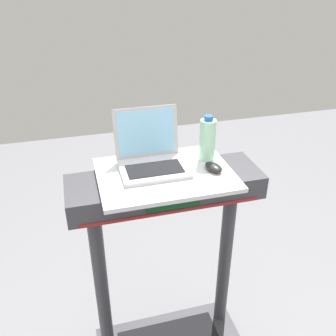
% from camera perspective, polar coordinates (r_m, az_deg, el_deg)
% --- Properties ---
extents(desk_board, '(0.61, 0.45, 0.02)m').
position_cam_1_polar(desk_board, '(1.70, -0.44, -0.98)').
color(desk_board, silver).
rests_on(desk_board, treadmill_base).
extents(laptop, '(0.31, 0.29, 0.25)m').
position_cam_1_polar(laptop, '(1.73, -2.57, 1.77)').
color(laptop, '#B7B7BC').
rests_on(laptop, desk_board).
extents(computer_mouse, '(0.09, 0.11, 0.03)m').
position_cam_1_polar(computer_mouse, '(1.72, 6.93, 0.12)').
color(computer_mouse, black).
rests_on(computer_mouse, desk_board).
extents(water_bottle, '(0.08, 0.08, 0.22)m').
position_cam_1_polar(water_bottle, '(1.78, 6.03, 4.35)').
color(water_bottle, '#9EDBB2').
rests_on(water_bottle, desk_board).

